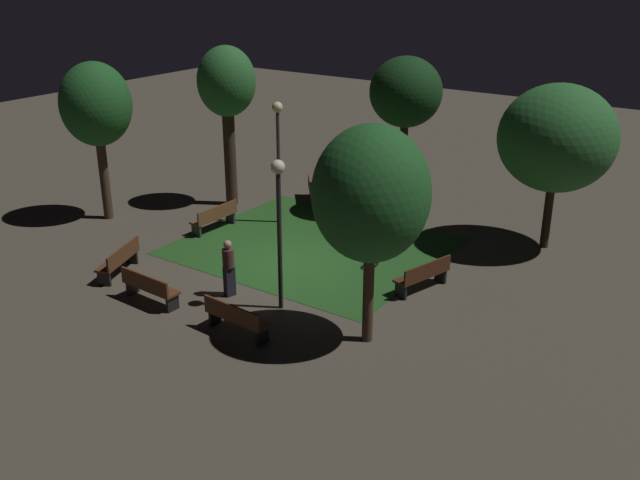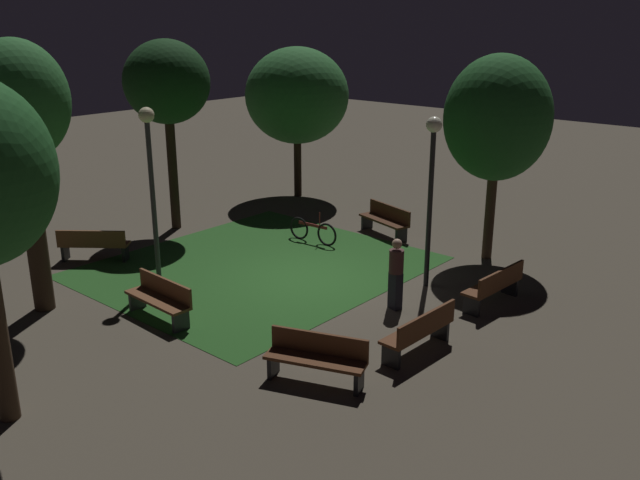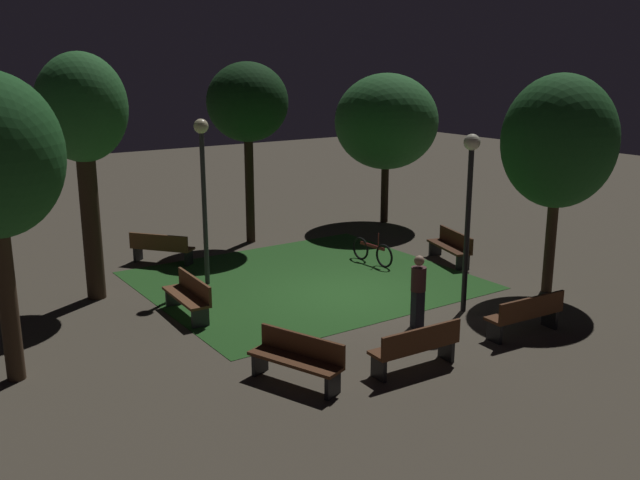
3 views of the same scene
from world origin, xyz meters
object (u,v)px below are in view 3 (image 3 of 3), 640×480
bench_lawn_edge (451,246)px  tree_left_canopy (82,115)px  bench_back_row (417,346)px  lamp_post_plaza_west (203,173)px  tree_back_right (248,104)px  bicycle (372,252)px  pedestrian (418,290)px  bench_corner (161,247)px  lamp_post_plaza_east (469,191)px  bench_front_left (297,358)px  tree_near_wall (386,122)px  bench_path_side (189,295)px  tree_tall_center (559,142)px  bench_front_right (526,314)px

bench_lawn_edge → tree_left_canopy: size_ratio=0.32×
bench_back_row → lamp_post_plaza_west: lamp_post_plaza_west is taller
tree_back_right → bicycle: size_ratio=3.34×
pedestrian → bench_corner: bearing=108.9°
lamp_post_plaza_east → bench_front_left: bearing=-169.1°
tree_back_right → tree_near_wall: (5.27, -0.17, -0.78)m
bench_lawn_edge → bicycle: 2.25m
tree_left_canopy → bench_lawn_edge: bearing=-15.6°
tree_near_wall → lamp_post_plaza_east: tree_near_wall is taller
bench_lawn_edge → bicycle: size_ratio=1.12×
tree_back_right → lamp_post_plaza_east: tree_back_right is taller
lamp_post_plaza_west → bicycle: bearing=-10.9°
bench_front_left → tree_near_wall: bearing=44.0°
bench_path_side → tree_tall_center: bearing=-22.9°
tree_tall_center → bench_lawn_edge: bearing=92.5°
bench_back_row → tree_back_right: size_ratio=0.33×
bench_front_right → tree_near_wall: bearing=66.5°
tree_back_right → tree_near_wall: 5.33m
bench_front_left → bench_path_side: same height
bench_lawn_edge → bicycle: bearing=149.3°
bench_front_right → bench_corner: same height
bench_back_row → bench_front_right: same height
bench_lawn_edge → tree_back_right: size_ratio=0.34×
tree_tall_center → tree_near_wall: (1.56, 8.26, -0.17)m
bench_front_right → bench_front_left: (-5.10, 0.80, 0.00)m
bench_front_left → pedestrian: size_ratio=1.15×
bench_lawn_edge → bench_front_right: bearing=-118.4°
bench_lawn_edge → lamp_post_plaza_west: lamp_post_plaza_west is taller
tree_left_canopy → tree_tall_center: tree_left_canopy is taller
lamp_post_plaza_east → pedestrian: bearing=-172.5°
bench_front_left → tree_near_wall: (9.41, 9.09, 3.04)m
tree_near_wall → bench_corner: bearing=-176.0°
bench_corner → bicycle: (4.91, -3.31, -0.14)m
bench_front_left → bench_corner: bearing=84.2°
tree_near_wall → lamp_post_plaza_west: tree_near_wall is taller
bench_back_row → bench_front_right: (3.02, 0.00, 0.00)m
bench_path_side → tree_near_wall: size_ratio=0.35×
lamp_post_plaza_west → pedestrian: bearing=-65.8°
tree_tall_center → lamp_post_plaza_east: tree_tall_center is taller
tree_back_right → lamp_post_plaza_east: bearing=-83.3°
bench_back_row → bench_lawn_edge: (5.63, 4.83, 0.00)m
bench_corner → tree_tall_center: 10.84m
bench_path_side → bicycle: size_ratio=1.10×
bench_front_left → tree_back_right: 10.84m
bench_lawn_edge → bicycle: (-1.93, 1.15, -0.14)m
tree_back_right → bicycle: 5.91m
bench_front_left → tree_left_canopy: 7.82m
tree_near_wall → bicycle: 6.20m
tree_back_right → bicycle: bearing=-68.1°
lamp_post_plaza_west → bench_front_left: bearing=-100.5°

